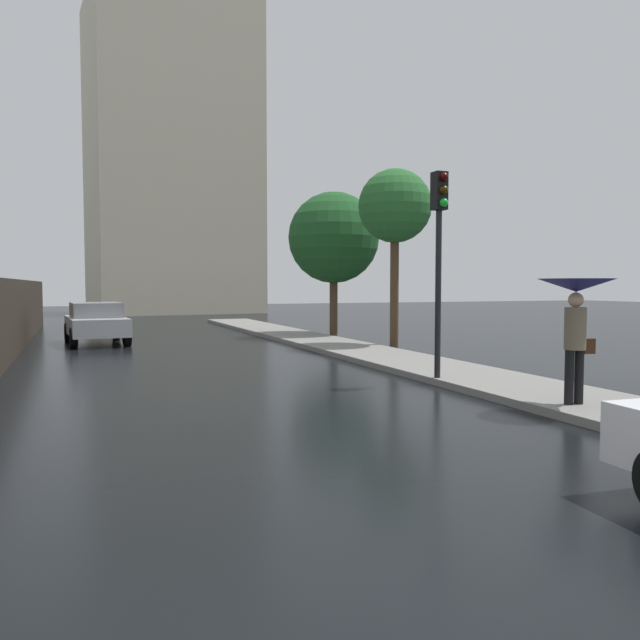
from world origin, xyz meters
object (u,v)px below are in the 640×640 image
at_px(car_silver_near_kerb, 96,322).
at_px(pedestrian_with_umbrella_near, 576,302).
at_px(street_tree_mid, 395,208).
at_px(street_tree_near, 334,238).
at_px(traffic_light, 439,235).

xyz_separation_m(car_silver_near_kerb, pedestrian_with_umbrella_near, (6.63, -14.88, 1.00)).
bearing_deg(pedestrian_with_umbrella_near, car_silver_near_kerb, 120.33).
relative_size(car_silver_near_kerb, street_tree_mid, 0.71).
bearing_deg(street_tree_near, street_tree_mid, -88.66).
xyz_separation_m(street_tree_near, street_tree_mid, (0.11, -4.71, 0.62)).
bearing_deg(street_tree_mid, street_tree_near, 91.34).
distance_m(street_tree_near, street_tree_mid, 4.75).
bearing_deg(car_silver_near_kerb, pedestrian_with_umbrella_near, 109.68).
bearing_deg(traffic_light, street_tree_near, 77.66).
height_order(pedestrian_with_umbrella_near, street_tree_mid, street_tree_mid).
bearing_deg(street_tree_mid, traffic_light, -111.24).
height_order(car_silver_near_kerb, traffic_light, traffic_light).
distance_m(traffic_light, street_tree_mid, 7.34).
height_order(traffic_light, street_tree_near, street_tree_near).
bearing_deg(pedestrian_with_umbrella_near, traffic_light, 105.06).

